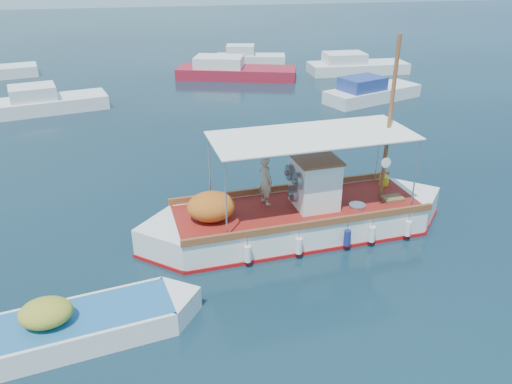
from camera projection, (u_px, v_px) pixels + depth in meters
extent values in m
plane|color=black|center=(275.00, 234.00, 17.02)|extent=(160.00, 160.00, 0.00)
cube|color=white|center=(298.00, 223.00, 16.95)|extent=(8.41, 3.40, 1.21)
cube|color=white|center=(177.00, 241.00, 15.91)|extent=(2.73, 2.73, 1.21)
cube|color=white|center=(404.00, 207.00, 17.99)|extent=(2.73, 2.73, 1.21)
cube|color=#9E0F11|center=(297.00, 232.00, 17.10)|extent=(8.53, 3.49, 0.20)
cube|color=maroon|center=(298.00, 208.00, 16.69)|extent=(8.39, 3.18, 0.07)
cube|color=brown|center=(285.00, 187.00, 17.83)|extent=(8.31, 0.78, 0.22)
cube|color=brown|center=(314.00, 224.00, 15.44)|extent=(8.31, 0.78, 0.22)
cube|color=white|center=(315.00, 183.00, 16.47)|extent=(1.43, 1.53, 1.64)
cube|color=brown|center=(316.00, 159.00, 16.09)|extent=(1.54, 1.64, 0.07)
cylinder|color=slate|center=(299.00, 181.00, 15.84)|extent=(0.28, 0.57, 0.55)
cylinder|color=slate|center=(291.00, 172.00, 16.44)|extent=(0.28, 0.57, 0.55)
cylinder|color=slate|center=(294.00, 193.00, 16.40)|extent=(0.28, 0.57, 0.55)
cylinder|color=brown|center=(390.00, 121.00, 16.27)|extent=(0.14, 0.14, 5.48)
cylinder|color=brown|center=(364.00, 136.00, 16.24)|extent=(1.97, 0.25, 0.09)
cylinder|color=silver|center=(209.00, 169.00, 16.50)|extent=(0.05, 0.05, 2.46)
cylinder|color=silver|center=(226.00, 200.00, 14.41)|extent=(0.05, 0.05, 2.46)
cylinder|color=silver|center=(378.00, 150.00, 18.08)|extent=(0.05, 0.05, 2.46)
cylinder|color=silver|center=(415.00, 176.00, 15.99)|extent=(0.05, 0.05, 2.46)
cube|color=white|center=(313.00, 136.00, 15.70)|extent=(6.66, 3.14, 0.04)
ellipsoid|color=#BD5D1B|center=(211.00, 206.00, 15.73)|extent=(1.63, 1.42, 0.92)
cube|color=gold|center=(331.00, 189.00, 17.47)|extent=(0.29, 0.22, 0.44)
cylinder|color=gold|center=(384.00, 181.00, 18.18)|extent=(0.35, 0.35, 0.37)
cube|color=brown|center=(393.00, 199.00, 17.11)|extent=(0.75, 0.55, 0.13)
cylinder|color=#B2B2B2|center=(357.00, 206.00, 16.61)|extent=(0.59, 0.59, 0.13)
cylinder|color=white|center=(386.00, 163.00, 15.52)|extent=(0.33, 0.06, 0.33)
cylinder|color=white|center=(248.00, 254.00, 15.02)|extent=(0.24, 0.24, 0.53)
cylinder|color=navy|center=(347.00, 238.00, 15.85)|extent=(0.24, 0.24, 0.53)
cylinder|color=white|center=(408.00, 228.00, 16.40)|extent=(0.24, 0.24, 0.53)
imported|color=#A09B84|center=(265.00, 180.00, 16.55)|extent=(0.60, 0.73, 1.71)
cube|color=white|center=(84.00, 329.00, 12.40)|extent=(4.62, 2.48, 0.86)
cube|color=white|center=(171.00, 308.00, 13.14)|extent=(1.68, 1.68, 0.86)
cube|color=#215F97|center=(81.00, 316.00, 12.22)|extent=(4.59, 2.30, 0.05)
ellipsoid|color=#A3A12E|center=(46.00, 313.00, 11.82)|extent=(1.42, 1.24, 0.63)
cube|color=silver|center=(52.00, 106.00, 30.17)|extent=(6.77, 3.86, 1.00)
cube|color=silver|center=(33.00, 93.00, 29.40)|extent=(2.96, 2.59, 0.80)
cube|color=maroon|center=(237.00, 74.00, 37.93)|extent=(9.35, 5.38, 1.00)
cube|color=silver|center=(219.00, 62.00, 37.66)|extent=(4.12, 3.35, 0.80)
cube|color=silver|center=(372.00, 95.00, 32.28)|extent=(6.98, 4.43, 1.00)
cube|color=navy|center=(362.00, 84.00, 31.40)|extent=(3.15, 2.70, 0.80)
cube|color=silver|center=(358.00, 69.00, 39.56)|extent=(7.81, 2.83, 1.00)
cube|color=silver|center=(344.00, 58.00, 38.99)|extent=(3.16, 2.30, 0.80)
cube|color=silver|center=(251.00, 61.00, 42.55)|extent=(6.09, 3.18, 1.00)
cube|color=silver|center=(240.00, 50.00, 42.17)|extent=(2.63, 2.15, 0.80)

